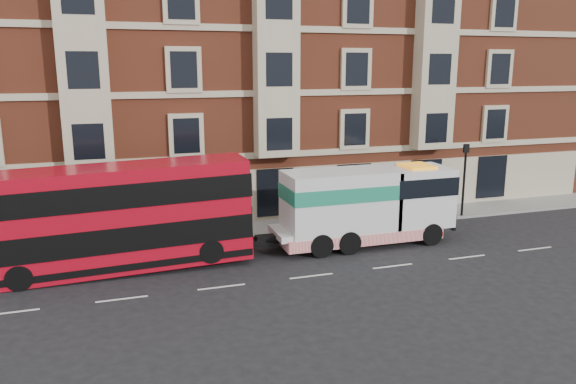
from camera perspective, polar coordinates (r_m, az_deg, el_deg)
The scene contains 8 objects.
ground at distance 24.90m, azimuth 2.38°, elevation -8.54°, with size 120.00×120.00×0.00m, color black.
sidewalk at distance 31.64m, azimuth -2.35°, elevation -3.70°, with size 90.00×3.00×0.15m, color slate.
victorian_terrace at distance 37.74m, azimuth -4.93°, elevation 14.29°, with size 45.00×12.00×20.40m.
lamp_post_west at distance 28.72m, azimuth -13.29°, elevation -0.38°, with size 0.35×0.15×4.35m.
lamp_post_east at distance 35.02m, azimuth 17.49°, elevation 1.71°, with size 0.35×0.15×4.35m.
double_decker_bus at distance 25.97m, azimuth -17.04°, elevation -2.35°, with size 11.74×2.70×4.75m.
tow_truck at distance 28.82m, azimuth 7.71°, elevation -1.33°, with size 9.40×2.78×3.92m.
pedestrian at distance 30.25m, azimuth -15.24°, elevation -3.06°, with size 0.64×0.42×1.75m, color #1D213A.
Camera 1 is at (-8.15, -21.72, 9.06)m, focal length 35.00 mm.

